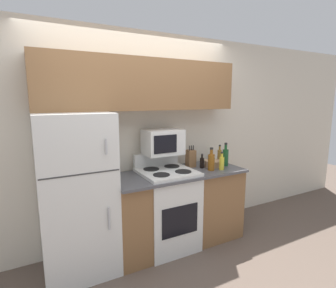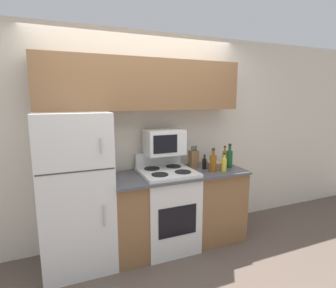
{
  "view_description": "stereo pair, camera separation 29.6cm",
  "coord_description": "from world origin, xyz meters",
  "px_view_note": "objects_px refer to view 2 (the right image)",
  "views": [
    {
      "loc": [
        -1.18,
        -2.3,
        1.76
      ],
      "look_at": [
        0.2,
        0.27,
        1.26
      ],
      "focal_mm": 28.0,
      "sensor_mm": 36.0,
      "label": 1
    },
    {
      "loc": [
        -0.91,
        -2.43,
        1.76
      ],
      "look_at": [
        0.2,
        0.27,
        1.26
      ],
      "focal_mm": 28.0,
      "sensor_mm": 36.0,
      "label": 2
    }
  ],
  "objects_px": {
    "knife_block": "(193,159)",
    "bottle_vinegar": "(225,157)",
    "bottle_soy_sauce": "(204,163)",
    "bottle_cooking_spray": "(224,164)",
    "stove": "(167,208)",
    "bowl": "(216,164)",
    "bottle_whiskey": "(213,162)",
    "bottle_wine_green": "(229,158)",
    "microwave": "(164,142)",
    "refrigerator": "(76,191)"
  },
  "relations": [
    {
      "from": "bottle_wine_green",
      "to": "bottle_whiskey",
      "type": "height_order",
      "value": "bottle_wine_green"
    },
    {
      "from": "knife_block",
      "to": "bottle_wine_green",
      "type": "xyz_separation_m",
      "value": [
        0.43,
        -0.16,
        0.01
      ]
    },
    {
      "from": "refrigerator",
      "to": "bottle_cooking_spray",
      "type": "distance_m",
      "value": 1.69
    },
    {
      "from": "knife_block",
      "to": "bottle_vinegar",
      "type": "bearing_deg",
      "value": 2.55
    },
    {
      "from": "bottle_vinegar",
      "to": "bottle_wine_green",
      "type": "bearing_deg",
      "value": -106.27
    },
    {
      "from": "bowl",
      "to": "bottle_wine_green",
      "type": "distance_m",
      "value": 0.2
    },
    {
      "from": "microwave",
      "to": "bottle_cooking_spray",
      "type": "height_order",
      "value": "microwave"
    },
    {
      "from": "refrigerator",
      "to": "bottle_vinegar",
      "type": "height_order",
      "value": "refrigerator"
    },
    {
      "from": "knife_block",
      "to": "bottle_whiskey",
      "type": "xyz_separation_m",
      "value": [
        0.13,
        -0.26,
        -0.0
      ]
    },
    {
      "from": "stove",
      "to": "bottle_whiskey",
      "type": "height_order",
      "value": "bottle_whiskey"
    },
    {
      "from": "stove",
      "to": "microwave",
      "type": "height_order",
      "value": "microwave"
    },
    {
      "from": "microwave",
      "to": "bottle_wine_green",
      "type": "relative_size",
      "value": 1.5
    },
    {
      "from": "microwave",
      "to": "bottle_vinegar",
      "type": "height_order",
      "value": "microwave"
    },
    {
      "from": "bowl",
      "to": "bottle_whiskey",
      "type": "xyz_separation_m",
      "value": [
        -0.12,
        -0.13,
        0.07
      ]
    },
    {
      "from": "refrigerator",
      "to": "bottle_wine_green",
      "type": "height_order",
      "value": "refrigerator"
    },
    {
      "from": "bottle_wine_green",
      "to": "bottle_vinegar",
      "type": "bearing_deg",
      "value": 73.73
    },
    {
      "from": "bottle_whiskey",
      "to": "bottle_cooking_spray",
      "type": "distance_m",
      "value": 0.14
    },
    {
      "from": "microwave",
      "to": "bowl",
      "type": "height_order",
      "value": "microwave"
    },
    {
      "from": "stove",
      "to": "bottle_soy_sauce",
      "type": "relative_size",
      "value": 6.13
    },
    {
      "from": "stove",
      "to": "bowl",
      "type": "height_order",
      "value": "stove"
    },
    {
      "from": "bowl",
      "to": "bottle_soy_sauce",
      "type": "height_order",
      "value": "bottle_soy_sauce"
    },
    {
      "from": "microwave",
      "to": "knife_block",
      "type": "height_order",
      "value": "microwave"
    },
    {
      "from": "stove",
      "to": "bottle_cooking_spray",
      "type": "distance_m",
      "value": 0.86
    },
    {
      "from": "refrigerator",
      "to": "bottle_vinegar",
      "type": "bearing_deg",
      "value": 3.59
    },
    {
      "from": "knife_block",
      "to": "bottle_vinegar",
      "type": "distance_m",
      "value": 0.48
    },
    {
      "from": "bottle_vinegar",
      "to": "bottle_cooking_spray",
      "type": "distance_m",
      "value": 0.39
    },
    {
      "from": "refrigerator",
      "to": "bottle_cooking_spray",
      "type": "relative_size",
      "value": 7.43
    },
    {
      "from": "refrigerator",
      "to": "bottle_soy_sauce",
      "type": "xyz_separation_m",
      "value": [
        1.5,
        -0.02,
        0.16
      ]
    },
    {
      "from": "knife_block",
      "to": "bottle_cooking_spray",
      "type": "relative_size",
      "value": 1.25
    },
    {
      "from": "bottle_soy_sauce",
      "to": "bottle_cooking_spray",
      "type": "bearing_deg",
      "value": -47.06
    },
    {
      "from": "stove",
      "to": "bowl",
      "type": "distance_m",
      "value": 0.81
    },
    {
      "from": "refrigerator",
      "to": "bottle_whiskey",
      "type": "relative_size",
      "value": 5.83
    },
    {
      "from": "stove",
      "to": "bottle_wine_green",
      "type": "height_order",
      "value": "bottle_wine_green"
    },
    {
      "from": "stove",
      "to": "bottle_cooking_spray",
      "type": "height_order",
      "value": "bottle_cooking_spray"
    },
    {
      "from": "bottle_soy_sauce",
      "to": "bottle_wine_green",
      "type": "bearing_deg",
      "value": -8.01
    },
    {
      "from": "stove",
      "to": "knife_block",
      "type": "height_order",
      "value": "knife_block"
    },
    {
      "from": "bottle_whiskey",
      "to": "stove",
      "type": "bearing_deg",
      "value": 166.42
    },
    {
      "from": "refrigerator",
      "to": "microwave",
      "type": "bearing_deg",
      "value": 6.23
    },
    {
      "from": "bottle_soy_sauce",
      "to": "bottle_wine_green",
      "type": "xyz_separation_m",
      "value": [
        0.33,
        -0.05,
        0.05
      ]
    },
    {
      "from": "bottle_whiskey",
      "to": "bottle_cooking_spray",
      "type": "height_order",
      "value": "bottle_whiskey"
    },
    {
      "from": "bowl",
      "to": "stove",
      "type": "bearing_deg",
      "value": 179.99
    },
    {
      "from": "bottle_wine_green",
      "to": "bottle_whiskey",
      "type": "distance_m",
      "value": 0.32
    },
    {
      "from": "bowl",
      "to": "bottle_whiskey",
      "type": "distance_m",
      "value": 0.19
    },
    {
      "from": "refrigerator",
      "to": "knife_block",
      "type": "xyz_separation_m",
      "value": [
        1.41,
        0.1,
        0.2
      ]
    },
    {
      "from": "bottle_cooking_spray",
      "to": "bottle_vinegar",
      "type": "bearing_deg",
      "value": 54.8
    },
    {
      "from": "knife_block",
      "to": "bottle_wine_green",
      "type": "height_order",
      "value": "bottle_wine_green"
    },
    {
      "from": "knife_block",
      "to": "bottle_cooking_spray",
      "type": "distance_m",
      "value": 0.39
    },
    {
      "from": "stove",
      "to": "bottle_whiskey",
      "type": "bearing_deg",
      "value": -13.58
    },
    {
      "from": "microwave",
      "to": "bottle_vinegar",
      "type": "xyz_separation_m",
      "value": [
        0.87,
        0.01,
        -0.25
      ]
    },
    {
      "from": "microwave",
      "to": "bowl",
      "type": "distance_m",
      "value": 0.72
    }
  ]
}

